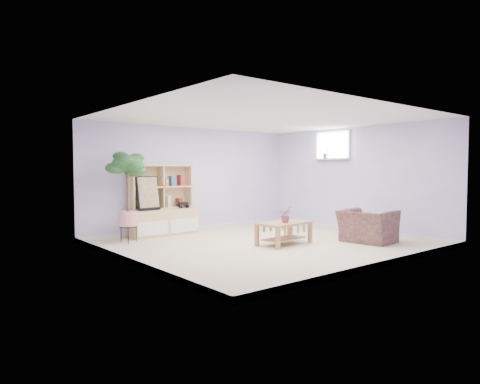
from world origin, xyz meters
TOP-DOWN VIEW (x-y plane):
  - floor at (0.00, 0.00)m, footprint 5.50×5.00m
  - ceiling at (0.00, 0.00)m, footprint 5.50×5.00m
  - walls at (0.00, 0.00)m, footprint 5.51×5.01m
  - baseboard at (0.00, 0.00)m, footprint 5.50×5.00m
  - window at (2.73, 0.60)m, footprint 0.10×0.98m
  - window_sill at (2.67, 0.60)m, footprint 0.14×1.00m
  - storage_unit at (-0.94, 2.24)m, footprint 1.53×0.52m
  - poster at (-1.34, 2.17)m, footprint 0.53×0.16m
  - toy_truck at (-0.48, 2.19)m, footprint 0.31×0.24m
  - coffee_table at (0.27, -0.23)m, footprint 1.10×0.68m
  - table_plant at (0.26, -0.27)m, footprint 0.34×0.33m
  - floor_tree at (-1.92, 1.87)m, footprint 0.70×0.70m
  - armchair at (1.73, -1.08)m, footprint 0.96×1.07m
  - sill_plant at (2.67, 0.77)m, footprint 0.15×0.13m

SIDE VIEW (x-z plane):
  - floor at x=0.00m, z-range -0.01..0.01m
  - baseboard at x=0.00m, z-range 0.00..0.10m
  - coffee_table at x=0.27m, z-range 0.00..0.43m
  - armchair at x=1.73m, z-range 0.00..0.72m
  - table_plant at x=0.26m, z-range 0.43..0.72m
  - toy_truck at x=-0.48m, z-range 0.57..0.72m
  - storage_unit at x=-0.94m, z-range 0.00..1.53m
  - floor_tree at x=-1.92m, z-range 0.00..1.79m
  - poster at x=-1.34m, z-range 0.57..1.29m
  - walls at x=0.00m, z-range 0.00..2.40m
  - window_sill at x=2.67m, z-range 1.66..1.70m
  - sill_plant at x=2.67m, z-range 1.70..1.95m
  - window at x=2.73m, z-range 1.66..2.34m
  - ceiling at x=0.00m, z-range 2.40..2.40m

